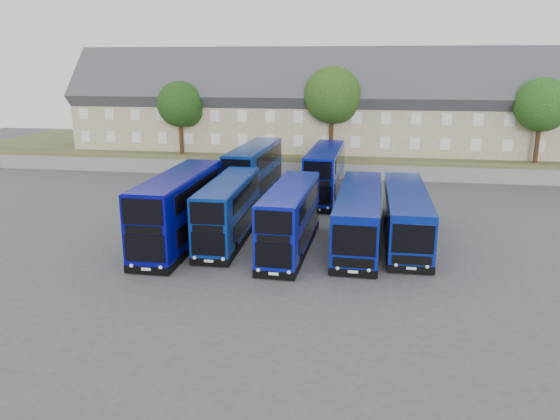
{
  "coord_description": "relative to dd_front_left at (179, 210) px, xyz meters",
  "views": [
    {
      "loc": [
        5.61,
        -31.02,
        11.45
      ],
      "look_at": [
        0.24,
        2.78,
        2.2
      ],
      "focal_mm": 35.0,
      "sensor_mm": 36.0,
      "label": 1
    }
  ],
  "objects": [
    {
      "name": "tree_mid",
      "position": [
        8.28,
        24.12,
        5.82
      ],
      "size": [
        5.76,
        5.76,
        9.18
      ],
      "color": "#382314",
      "rests_on": "earth_bank"
    },
    {
      "name": "terrace_row",
      "position": [
        12.14,
        28.52,
        4.35
      ],
      "size": [
        66.0,
        10.4,
        11.2
      ],
      "color": "tan",
      "rests_on": "earth_bank"
    },
    {
      "name": "retaining_wall",
      "position": [
        6.14,
        22.52,
        -1.49
      ],
      "size": [
        70.0,
        0.4,
        1.5
      ],
      "primitive_type": "cube",
      "color": "slate",
      "rests_on": "ground"
    },
    {
      "name": "coach_east_a",
      "position": [
        11.48,
        2.08,
        -0.52
      ],
      "size": [
        3.02,
        12.9,
        3.51
      ],
      "rotation": [
        0.0,
        0.0,
        -0.03
      ],
      "color": "#071689",
      "rests_on": "ground"
    },
    {
      "name": "tree_east",
      "position": [
        28.28,
        23.62,
        5.15
      ],
      "size": [
        5.12,
        5.12,
        8.16
      ],
      "color": "#382314",
      "rests_on": "earth_bank"
    },
    {
      "name": "coach_east_b",
      "position": [
        14.51,
        2.91,
        -0.58
      ],
      "size": [
        2.62,
        12.44,
        3.4
      ],
      "rotation": [
        0.0,
        0.0,
        -0.0
      ],
      "color": "navy",
      "rests_on": "ground"
    },
    {
      "name": "dd_front_left",
      "position": [
        0.0,
        0.0,
        0.0
      ],
      "size": [
        2.72,
        11.51,
        4.56
      ],
      "rotation": [
        0.0,
        0.0,
        -0.01
      ],
      "color": "#070677",
      "rests_on": "ground"
    },
    {
      "name": "dd_front_mid",
      "position": [
        2.97,
        1.11,
        -0.27
      ],
      "size": [
        2.44,
        10.17,
        4.03
      ],
      "rotation": [
        0.0,
        0.0,
        0.01
      ],
      "color": "navy",
      "rests_on": "ground"
    },
    {
      "name": "dd_rear_left",
      "position": [
        2.22,
        13.1,
        -0.02
      ],
      "size": [
        3.09,
        11.47,
        4.52
      ],
      "rotation": [
        0.0,
        0.0,
        -0.04
      ],
      "color": "navy",
      "rests_on": "ground"
    },
    {
      "name": "ground",
      "position": [
        6.14,
        -1.48,
        -2.24
      ],
      "size": [
        120.0,
        120.0,
        0.0
      ],
      "primitive_type": "plane",
      "color": "#45454A",
      "rests_on": "ground"
    },
    {
      "name": "tree_west",
      "position": [
        -7.72,
        23.62,
        4.81
      ],
      "size": [
        4.8,
        4.8,
        7.65
      ],
      "color": "#382314",
      "rests_on": "earth_bank"
    },
    {
      "name": "earth_bank",
      "position": [
        6.14,
        32.52,
        -1.24
      ],
      "size": [
        80.0,
        20.0,
        2.0
      ],
      "primitive_type": "cube",
      "color": "#454929",
      "rests_on": "ground"
    },
    {
      "name": "dd_rear_right",
      "position": [
        8.32,
        13.91,
        -0.11
      ],
      "size": [
        2.86,
        11.0,
        4.34
      ],
      "rotation": [
        0.0,
        0.0,
        -0.03
      ],
      "color": "#0912A7",
      "rests_on": "ground"
    },
    {
      "name": "dd_front_right",
      "position": [
        7.25,
        -0.19,
        -0.24
      ],
      "size": [
        2.74,
        10.34,
        4.07
      ],
      "rotation": [
        0.0,
        0.0,
        -0.04
      ],
      "color": "#0812A0",
      "rests_on": "ground"
    }
  ]
}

